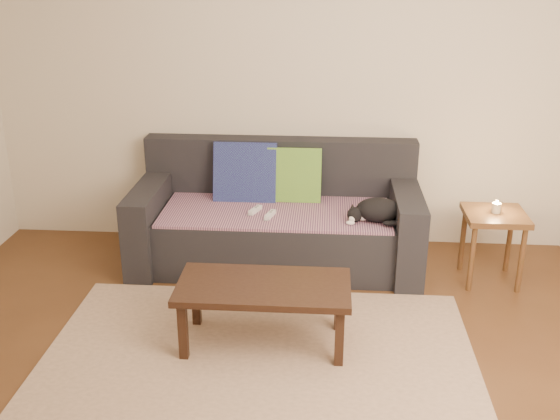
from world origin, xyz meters
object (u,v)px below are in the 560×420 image
at_px(wii_remote_a, 270,215).
at_px(coffee_table, 264,292).
at_px(cat, 376,210).
at_px(sofa, 277,222).
at_px(side_table, 494,225).
at_px(wii_remote_b, 255,210).

distance_m(wii_remote_a, coffee_table, 0.97).
relative_size(cat, wii_remote_a, 2.81).
distance_m(cat, coffee_table, 1.18).
height_order(sofa, side_table, sofa).
xyz_separation_m(wii_remote_a, wii_remote_b, (-0.12, 0.09, 0.00)).
relative_size(sofa, wii_remote_b, 14.00).
bearing_deg(coffee_table, side_table, 32.13).
bearing_deg(wii_remote_b, coffee_table, -149.61).
xyz_separation_m(cat, wii_remote_a, (-0.75, 0.03, -0.06)).
height_order(side_table, coffee_table, side_table).
bearing_deg(side_table, cat, -178.82).
relative_size(wii_remote_a, wii_remote_b, 1.00).
height_order(cat, coffee_table, cat).
distance_m(side_table, coffee_table, 1.80).
height_order(wii_remote_b, coffee_table, wii_remote_b).
bearing_deg(wii_remote_a, sofa, 7.12).
bearing_deg(cat, sofa, -178.10).
bearing_deg(coffee_table, wii_remote_a, 92.86).
relative_size(cat, wii_remote_b, 2.81).
xyz_separation_m(side_table, coffee_table, (-1.52, -0.96, -0.08)).
bearing_deg(sofa, coffee_table, -89.22).
bearing_deg(side_table, wii_remote_a, 179.69).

